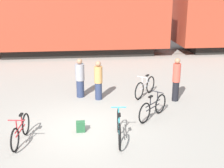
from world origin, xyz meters
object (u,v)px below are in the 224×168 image
(bicycle_black, at_px, (153,108))
(person_in_tan, at_px, (98,80))
(freight_train, at_px, (78,10))
(person_in_red, at_px, (176,79))
(bicycle_silver, at_px, (145,87))
(bicycle_maroon, at_px, (21,131))
(backpack, at_px, (81,127))
(person_in_grey, at_px, (80,78))
(bicycle_teal, at_px, (119,128))

(bicycle_black, relative_size, person_in_tan, 0.82)
(freight_train, height_order, person_in_red, freight_train)
(bicycle_silver, relative_size, bicycle_maroon, 0.80)
(freight_train, relative_size, person_in_tan, 22.73)
(freight_train, relative_size, person_in_red, 20.69)
(backpack, bearing_deg, bicycle_silver, 48.16)
(bicycle_maroon, xyz_separation_m, bicycle_black, (4.26, 1.30, 0.02))
(freight_train, bearing_deg, person_in_red, -67.75)
(bicycle_maroon, relative_size, person_in_grey, 1.06)
(bicycle_silver, height_order, bicycle_black, bicycle_silver)
(freight_train, xyz_separation_m, bicycle_maroon, (-1.80, -11.99, -2.47))
(bicycle_silver, height_order, backpack, bicycle_silver)
(bicycle_black, height_order, person_in_red, person_in_red)
(freight_train, distance_m, person_in_red, 10.06)
(person_in_tan, xyz_separation_m, backpack, (-0.76, -2.83, -0.63))
(bicycle_maroon, height_order, bicycle_teal, bicycle_teal)
(person_in_tan, bearing_deg, person_in_red, -6.21)
(person_in_red, bearing_deg, bicycle_silver, 172.82)
(bicycle_silver, relative_size, backpack, 4.01)
(bicycle_teal, relative_size, person_in_red, 1.05)
(bicycle_silver, distance_m, bicycle_black, 2.23)
(bicycle_maroon, bearing_deg, person_in_grey, 64.30)
(freight_train, height_order, backpack, freight_train)
(person_in_grey, height_order, person_in_red, person_in_red)
(person_in_red, xyz_separation_m, backpack, (-3.79, -2.35, -0.72))
(bicycle_maroon, relative_size, person_in_red, 0.97)
(bicycle_black, bearing_deg, bicycle_teal, -133.11)
(bicycle_maroon, relative_size, bicycle_teal, 0.93)
(person_in_tan, bearing_deg, person_in_grey, 155.89)
(bicycle_maroon, relative_size, bicycle_black, 1.30)
(bicycle_maroon, bearing_deg, bicycle_teal, -3.35)
(bicycle_black, relative_size, backpack, 3.86)
(bicycle_maroon, xyz_separation_m, person_in_grey, (1.79, 3.71, 0.44))
(bicycle_teal, distance_m, person_in_grey, 4.05)
(person_in_tan, relative_size, backpack, 4.68)
(bicycle_silver, height_order, person_in_grey, person_in_grey)
(freight_train, height_order, person_in_tan, freight_train)
(bicycle_silver, relative_size, bicycle_teal, 0.74)
(freight_train, bearing_deg, bicycle_maroon, -98.55)
(freight_train, bearing_deg, bicycle_black, -77.05)
(freight_train, relative_size, bicycle_black, 27.56)
(freight_train, bearing_deg, person_in_grey, -90.12)
(bicycle_maroon, distance_m, bicycle_teal, 2.89)
(person_in_grey, bearing_deg, backpack, 16.90)
(person_in_grey, relative_size, backpack, 4.74)
(person_in_grey, relative_size, person_in_tan, 1.01)
(bicycle_black, distance_m, person_in_tan, 2.72)
(bicycle_black, height_order, person_in_grey, person_in_grey)
(bicycle_silver, height_order, bicycle_maroon, bicycle_silver)
(freight_train, height_order, bicycle_maroon, freight_train)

